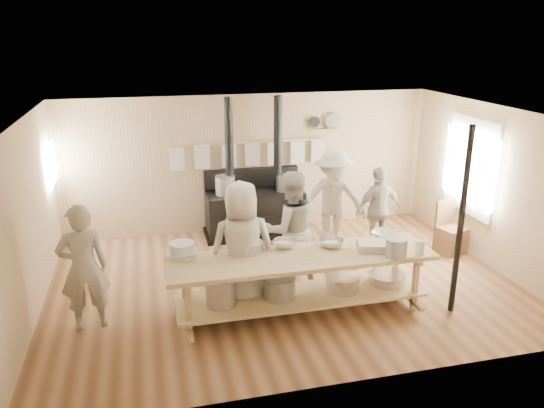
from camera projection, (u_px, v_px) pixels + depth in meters
name	position (u px, v px, depth m)	size (l,w,h in m)	color
ground	(284.00, 283.00, 8.17)	(7.00, 7.00, 0.00)	brown
room_shell	(284.00, 182.00, 7.66)	(7.00, 7.00, 7.00)	tan
window_right	(471.00, 166.00, 9.03)	(0.09, 1.50, 1.65)	beige
left_opening	(51.00, 165.00, 8.73)	(0.00, 0.90, 0.90)	white
stove	(254.00, 208.00, 9.95)	(1.90, 0.75, 2.60)	black
towel_rail	(251.00, 151.00, 9.89)	(3.00, 0.04, 0.47)	tan
back_wall_shelf	(325.00, 124.00, 10.11)	(0.63, 0.14, 0.32)	tan
prep_table	(300.00, 278.00, 7.17)	(3.60, 0.90, 0.85)	tan
support_post	(461.00, 223.00, 6.98)	(0.08, 0.08, 2.60)	black
cook_far_left	(83.00, 268.00, 6.71)	(0.62, 0.41, 1.70)	#AEA79A
cook_left	(290.00, 230.00, 7.86)	(0.87, 0.68, 1.80)	#AEA79A
cook_center	(242.00, 247.00, 7.16)	(0.90, 0.58, 1.84)	#AEA79A
cook_right	(378.00, 210.00, 9.16)	(0.89, 0.37, 1.51)	#AEA79A
cook_by_window	(333.00, 200.00, 9.18)	(1.17, 0.67, 1.80)	#AEA79A
chair	(450.00, 237.00, 9.25)	(0.52, 0.52, 0.91)	brown
bowl_white_a	(182.00, 254.00, 7.01)	(0.40, 0.40, 0.10)	white
bowl_steel_a	(285.00, 244.00, 7.33)	(0.33, 0.33, 0.10)	silver
bowl_white_b	(385.00, 235.00, 7.67)	(0.37, 0.37, 0.09)	white
bowl_steel_b	(332.00, 243.00, 7.34)	(0.35, 0.35, 0.11)	silver
roasting_pan	(376.00, 246.00, 7.24)	(0.50, 0.33, 0.11)	#B2B2B7
mixing_bowl_large	(249.00, 246.00, 7.21)	(0.40, 0.40, 0.13)	silver
bucket_galv	(396.00, 248.00, 7.00)	(0.28, 0.28, 0.26)	gray
deep_bowl_enamel	(182.00, 250.00, 6.99)	(0.33, 0.33, 0.21)	white
pitcher	(420.00, 248.00, 7.08)	(0.12, 0.12, 0.19)	white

